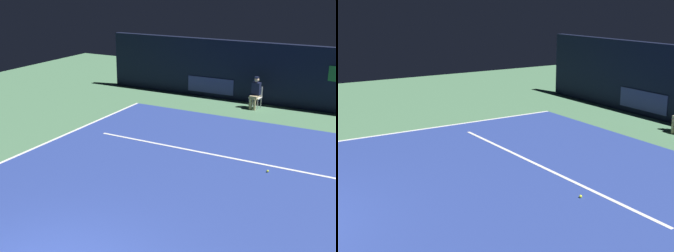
% 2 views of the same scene
% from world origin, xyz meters
% --- Properties ---
extents(ground_plane, '(31.19, 31.19, 0.00)m').
position_xyz_m(ground_plane, '(0.00, 5.00, 0.00)').
color(ground_plane, '#4C7A56').
extents(court_surface, '(10.26, 11.99, 0.01)m').
position_xyz_m(court_surface, '(0.00, 5.00, 0.01)').
color(court_surface, navy).
rests_on(court_surface, ground).
extents(line_sideline_right, '(0.10, 11.99, 0.01)m').
position_xyz_m(line_sideline_right, '(-5.08, 5.00, 0.01)').
color(line_sideline_right, white).
rests_on(line_sideline_right, court_surface).
extents(line_service, '(8.00, 0.10, 0.01)m').
position_xyz_m(line_service, '(0.00, 7.09, 0.01)').
color(line_service, white).
rests_on(line_service, court_surface).
extents(back_wall, '(15.73, 0.33, 2.60)m').
position_xyz_m(back_wall, '(-0.00, 13.62, 1.30)').
color(back_wall, black).
rests_on(back_wall, ground).
extents(line_judge_on_chair, '(0.47, 0.55, 1.32)m').
position_xyz_m(line_judge_on_chair, '(-0.40, 12.67, 0.69)').
color(line_judge_on_chair, white).
rests_on(line_judge_on_chair, ground).
extents(tennis_ball, '(0.07, 0.07, 0.07)m').
position_xyz_m(tennis_ball, '(1.98, 6.62, 0.05)').
color(tennis_ball, '#CCE033').
rests_on(tennis_ball, court_surface).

